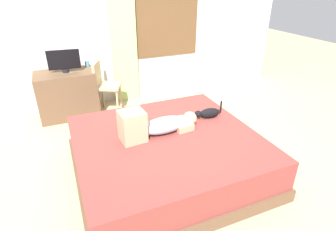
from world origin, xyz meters
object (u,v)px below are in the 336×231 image
Objects in this scene: tv_monitor at (64,61)px; cup at (87,64)px; person_lying at (156,125)px; bed at (167,155)px; chair_by_desk at (104,83)px; cat at (208,113)px; desk at (68,94)px.

tv_monitor is 0.42m from cup.
person_lying is 1.96× the size of tv_monitor.
chair_by_desk is at bearing 99.62° from bed.
cup is at bearing 120.95° from cat.
person_lying is at bearing -67.16° from tv_monitor.
bed is 2.26× the size of desk.
chair_by_desk is (-0.24, 1.81, -0.09)m from person_lying.
person_lying is at bearing -171.43° from cat.
chair_by_desk is at bearing -8.80° from tv_monitor.
cup is at bearing 27.21° from tv_monitor.
cat is 2.38m from desk.
desk is at bearing 171.72° from chair_by_desk.
person_lying is at bearing -66.26° from desk.
bed is at bearing -52.84° from person_lying.
desk reaches higher than bed.
bed is 5.70× the size of cat.
tv_monitor is (-1.53, 1.78, 0.37)m from cat.
desk is 0.60m from cup.
chair_by_desk reaches higher than bed.
person_lying is at bearing 127.16° from bed.
bed is 2.29m from tv_monitor.
person_lying is 2.64× the size of cat.
chair_by_desk reaches higher than person_lying.
bed is 2.31m from cup.
cup is at bearing 25.06° from desk.
person_lying is 1.05× the size of desk.
cup is (-0.44, 2.07, 0.19)m from person_lying.
person_lying reaches higher than cat.
chair_by_desk is at bearing -53.22° from cup.
bed is at bearing -76.48° from cup.
cat is (0.65, 0.22, 0.31)m from bed.
cup reaches higher than cat.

